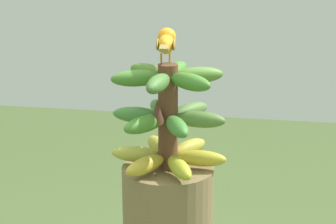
# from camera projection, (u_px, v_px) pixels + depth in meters

# --- Properties ---
(banana_bunch) EXTENTS (0.30, 0.28, 0.27)m
(banana_bunch) POSITION_uv_depth(u_px,v_px,m) (168.00, 117.00, 1.44)
(banana_bunch) COLOR brown
(banana_bunch) RESTS_ON banana_tree
(perched_bird) EXTENTS (0.06, 0.18, 0.08)m
(perched_bird) POSITION_uv_depth(u_px,v_px,m) (166.00, 42.00, 1.42)
(perched_bird) COLOR #C68933
(perched_bird) RESTS_ON banana_bunch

